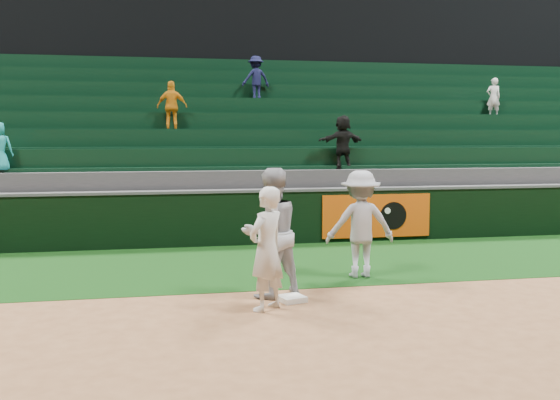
# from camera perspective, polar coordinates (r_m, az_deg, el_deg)

# --- Properties ---
(ground) EXTENTS (70.00, 70.00, 0.00)m
(ground) POSITION_cam_1_polar(r_m,az_deg,el_deg) (9.19, 1.54, -9.58)
(ground) COLOR brown
(ground) RESTS_ON ground
(foul_grass) EXTENTS (36.00, 4.20, 0.01)m
(foul_grass) POSITION_cam_1_polar(r_m,az_deg,el_deg) (12.05, -1.54, -5.82)
(foul_grass) COLOR black
(foul_grass) RESTS_ON ground
(upper_deck) EXTENTS (40.00, 12.00, 12.00)m
(upper_deck) POSITION_cam_1_polar(r_m,az_deg,el_deg) (26.41, -6.83, 13.58)
(upper_deck) COLOR black
(upper_deck) RESTS_ON ground
(first_base) EXTENTS (0.44, 0.44, 0.08)m
(first_base) POSITION_cam_1_polar(r_m,az_deg,el_deg) (9.38, 1.07, -8.99)
(first_base) COLOR white
(first_base) RESTS_ON ground
(first_baseman) EXTENTS (0.76, 0.73, 1.75)m
(first_baseman) POSITION_cam_1_polar(r_m,az_deg,el_deg) (8.75, -1.24, -4.49)
(first_baseman) COLOR silver
(first_baseman) RESTS_ON ground
(baserunner) EXTENTS (1.17, 1.05, 1.97)m
(baserunner) POSITION_cam_1_polar(r_m,az_deg,el_deg) (9.45, -0.85, -3.02)
(baserunner) COLOR #9FA0A9
(baserunner) RESTS_ON ground
(base_coach) EXTENTS (1.24, 0.76, 1.85)m
(base_coach) POSITION_cam_1_polar(r_m,az_deg,el_deg) (10.85, 7.36, -2.19)
(base_coach) COLOR #9799A3
(base_coach) RESTS_ON foul_grass
(field_wall) EXTENTS (36.00, 0.45, 1.25)m
(field_wall) POSITION_cam_1_polar(r_m,az_deg,el_deg) (14.10, -2.90, -1.52)
(field_wall) COLOR black
(field_wall) RESTS_ON ground
(stadium_seating) EXTENTS (36.00, 5.95, 4.93)m
(stadium_seating) POSITION_cam_1_polar(r_m,az_deg,el_deg) (17.73, -4.71, 3.45)
(stadium_seating) COLOR #353437
(stadium_seating) RESTS_ON ground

